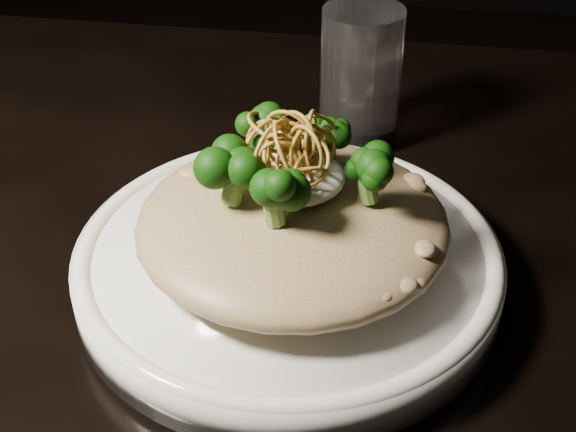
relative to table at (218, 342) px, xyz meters
name	(u,v)px	position (x,y,z in m)	size (l,w,h in m)	color
table	(218,342)	(0.00, 0.00, 0.00)	(1.10, 0.80, 0.75)	black
plate	(288,265)	(0.06, -0.02, 0.10)	(0.28, 0.28, 0.03)	white
risotto	(293,223)	(0.06, -0.02, 0.13)	(0.20, 0.20, 0.04)	brown
broccoli	(289,156)	(0.06, -0.02, 0.18)	(0.14, 0.14, 0.05)	black
cheese	(294,176)	(0.06, -0.01, 0.17)	(0.06, 0.06, 0.02)	white
shallots	(290,142)	(0.06, -0.01, 0.19)	(0.05, 0.05, 0.03)	brown
drinking_glass	(360,78)	(0.09, 0.18, 0.14)	(0.07, 0.07, 0.12)	white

